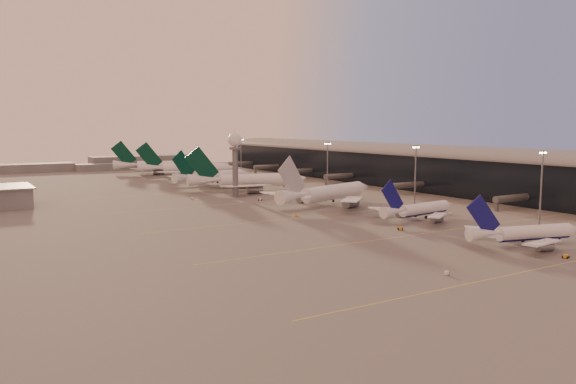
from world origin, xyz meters
TOP-DOWN VIEW (x-y plane):
  - ground at (0.00, 0.00)m, footprint 700.00×700.00m
  - taxiway_markings at (30.00, 56.00)m, footprint 180.00×185.25m
  - terminal at (107.88, 110.09)m, footprint 57.00×362.00m
  - radar_tower at (5.00, 120.00)m, footprint 6.40×6.40m
  - mast_a at (58.00, 0.00)m, footprint 3.60×0.56m
  - mast_b at (55.00, 55.00)m, footprint 3.60×0.56m
  - mast_c at (50.00, 110.00)m, footprint 3.60×0.56m
  - mast_d at (48.00, 200.00)m, footprint 3.60×0.56m
  - distant_horizon at (2.62, 325.14)m, footprint 165.00×37.50m
  - narrowbody_near at (26.66, -17.58)m, footprint 37.15×29.28m
  - narrowbody_mid at (32.34, 29.14)m, footprint 38.87×30.85m
  - widebody_white at (26.32, 76.05)m, footprint 59.28×46.75m
  - greentail_a at (21.37, 137.67)m, footprint 62.24×49.78m
  - greentail_b at (17.75, 173.39)m, footprint 53.79×42.74m
  - greentail_c at (23.49, 228.61)m, footprint 59.61×47.30m
  - greentail_d at (16.72, 262.32)m, footprint 60.33×47.93m
  - gsv_truck_a at (-14.93, -27.80)m, footprint 4.88×2.51m
  - gsv_tug_near at (22.26, -32.09)m, footprint 2.57×3.51m
  - gsv_tug_mid at (13.01, 17.80)m, footprint 3.93×3.51m
  - gsv_truck_b at (49.72, 30.81)m, footprint 4.98×3.09m
  - gsv_truck_c at (-0.87, 57.45)m, footprint 4.68×5.40m
  - gsv_catering_b at (56.32, 66.07)m, footprint 6.13×4.60m
  - gsv_tug_far at (8.52, 102.41)m, footprint 3.83×4.28m
  - gsv_truck_d at (-15.58, 122.94)m, footprint 2.60×4.91m
  - gsv_tug_hangar at (45.82, 151.34)m, footprint 3.58×2.97m

SIDE VIEW (x-z plane):
  - ground at x=0.00m, z-range 0.00..0.00m
  - taxiway_markings at x=30.00m, z-range 0.00..0.02m
  - gsv_tug_hangar at x=45.82m, z-range 0.01..0.90m
  - gsv_tug_near at x=22.26m, z-range 0.01..0.92m
  - gsv_tug_mid at x=13.01m, z-range 0.01..0.98m
  - gsv_tug_far at x=8.52m, z-range 0.02..1.07m
  - gsv_truck_a at x=-14.93m, z-range 0.02..1.90m
  - gsv_truck_d at x=-15.58m, z-range 0.02..1.90m
  - gsv_truck_b at x=49.72m, z-range 0.02..1.91m
  - gsv_truck_c at x=-0.87m, z-range 0.02..2.16m
  - gsv_catering_b at x=56.32m, z-range 0.00..4.60m
  - narrowbody_near at x=26.66m, z-range -4.40..10.40m
  - narrowbody_mid at x=32.34m, z-range -4.53..10.69m
  - greentail_b at x=17.75m, z-range -6.55..13.71m
  - widebody_white at x=26.32m, z-range -7.06..14.55m
  - distant_horizon at x=2.62m, z-range -0.61..8.39m
  - greentail_c at x=23.49m, z-range -7.31..15.30m
  - greentail_d at x=16.72m, z-range -7.36..15.39m
  - greentail_a at x=21.37m, z-range -7.39..15.46m
  - terminal at x=107.88m, z-range -1.00..22.04m
  - mast_a at x=58.00m, z-range 1.24..26.24m
  - mast_b at x=55.00m, z-range 1.24..26.24m
  - mast_c at x=50.00m, z-range 1.24..26.24m
  - mast_d at x=48.00m, z-range 1.24..26.24m
  - radar_tower at x=5.00m, z-range 5.40..36.50m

